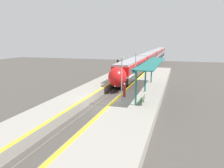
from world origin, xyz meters
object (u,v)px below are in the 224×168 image
Objects in this scene: train at (152,57)px; lamppost_mid at (136,67)px; person_waiting at (124,90)px; lamppost_near at (122,75)px; railway_signal at (118,68)px; platform_bench at (142,100)px.

lamppost_mid is at bearing -86.44° from train.
lamppost_near is at bearing -87.52° from person_waiting.
person_waiting is at bearing -71.44° from railway_signal.
railway_signal reaches higher than person_waiting.
train is at bearing 85.40° from railway_signal.
lamppost_mid is (4.99, -8.16, 1.31)m from railway_signal.
train is at bearing 92.96° from lamppost_near.
person_waiting is 0.34× the size of lamppost_near.
person_waiting is 15.48m from railway_signal.
railway_signal reaches higher than train.
railway_signal is (-7.51, 17.03, 1.09)m from platform_bench.
platform_bench is at bearing -84.14° from train.
lamppost_mid reaches higher than person_waiting.
platform_bench is 0.35× the size of lamppost_mid.
train is 50.02× the size of person_waiting.
lamppost_mid is (0.07, 6.50, 2.00)m from person_waiting.
train is 39.68m from lamppost_mid.
platform_bench is at bearing -42.59° from person_waiting.
platform_bench is 3.56m from lamppost_near.
lamppost_near is 8.08m from lamppost_mid.
lamppost_near reaches higher than platform_bench.
person_waiting is 2.55m from lamppost_near.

